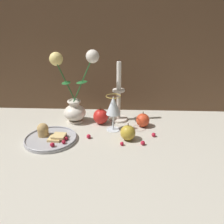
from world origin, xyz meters
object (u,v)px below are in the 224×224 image
(vase, at_px, (74,97))
(apple_at_table_edge, at_px, (143,120))
(candlestick, at_px, (119,101))
(wine_glass, at_px, (113,107))
(plate_with_pastries, at_px, (50,137))
(apple_beside_vase, at_px, (101,116))
(apple_near_glass, at_px, (128,133))

(vase, relative_size, apple_at_table_edge, 4.62)
(apple_at_table_edge, bearing_deg, candlestick, 148.04)
(vase, distance_m, apple_at_table_edge, 0.35)
(vase, bearing_deg, wine_glass, -23.10)
(vase, relative_size, plate_with_pastries, 1.62)
(wine_glass, bearing_deg, candlestick, 79.33)
(vase, height_order, wine_glass, vase)
(plate_with_pastries, distance_m, apple_beside_vase, 0.27)
(vase, bearing_deg, plate_with_pastries, -110.11)
(wine_glass, xyz_separation_m, apple_beside_vase, (-0.06, 0.07, -0.08))
(apple_near_glass, bearing_deg, plate_with_pastries, -176.68)
(vase, distance_m, apple_beside_vase, 0.16)
(vase, xyz_separation_m, plate_with_pastries, (-0.07, -0.19, -0.12))
(candlestick, distance_m, apple_beside_vase, 0.12)
(candlestick, bearing_deg, wine_glass, -100.67)
(vase, distance_m, apple_near_glass, 0.33)
(vase, relative_size, apple_near_glass, 4.61)
(vase, bearing_deg, apple_near_glass, -33.92)
(apple_beside_vase, bearing_deg, candlestick, 29.95)
(apple_near_glass, height_order, apple_at_table_edge, same)
(candlestick, bearing_deg, apple_at_table_edge, -31.96)
(plate_with_pastries, bearing_deg, apple_near_glass, 3.32)
(wine_glass, height_order, candlestick, candlestick)
(vase, xyz_separation_m, apple_beside_vase, (0.13, -0.02, -0.09))
(wine_glass, distance_m, apple_beside_vase, 0.12)
(wine_glass, xyz_separation_m, apple_near_glass, (0.07, -0.09, -0.08))
(apple_beside_vase, distance_m, apple_at_table_edge, 0.20)
(candlestick, xyz_separation_m, apple_beside_vase, (-0.09, -0.05, -0.07))
(plate_with_pastries, distance_m, apple_near_glass, 0.33)
(plate_with_pastries, height_order, apple_beside_vase, apple_beside_vase)
(wine_glass, relative_size, apple_near_glass, 2.15)
(vase, bearing_deg, apple_at_table_edge, -6.91)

